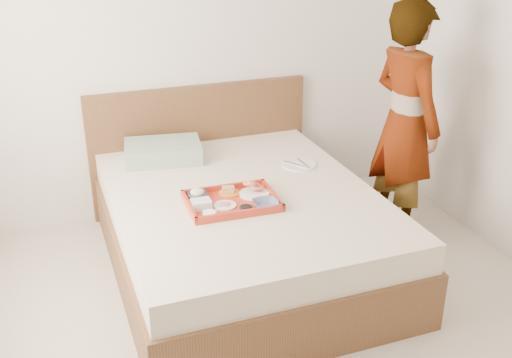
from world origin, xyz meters
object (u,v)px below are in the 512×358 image
object	(u,v)px
bed	(243,230)
dinner_plate	(299,165)
tray	(232,201)
person	(405,123)

from	to	relation	value
bed	dinner_plate	size ratio (longest dim) A/B	8.72
dinner_plate	bed	bearing A→B (deg)	-152.43
bed	tray	world-z (taller)	tray
bed	person	size ratio (longest dim) A/B	1.23
dinner_plate	person	size ratio (longest dim) A/B	0.14
tray	person	bearing A→B (deg)	11.02
tray	dinner_plate	distance (m)	0.73
bed	person	world-z (taller)	person
dinner_plate	person	distance (m)	0.75
dinner_plate	tray	bearing A→B (deg)	-146.81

